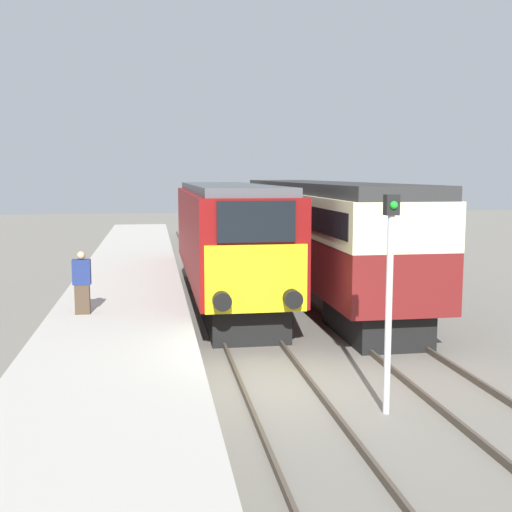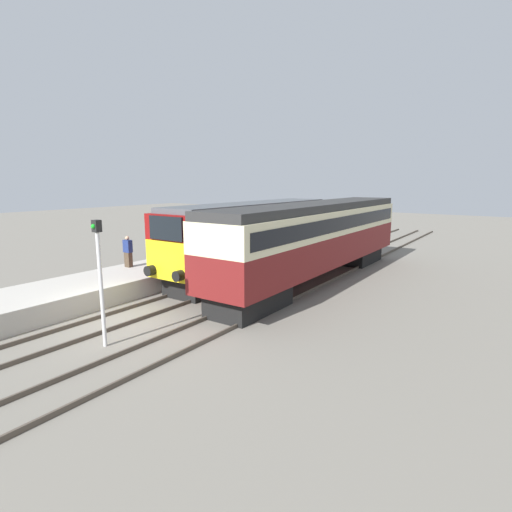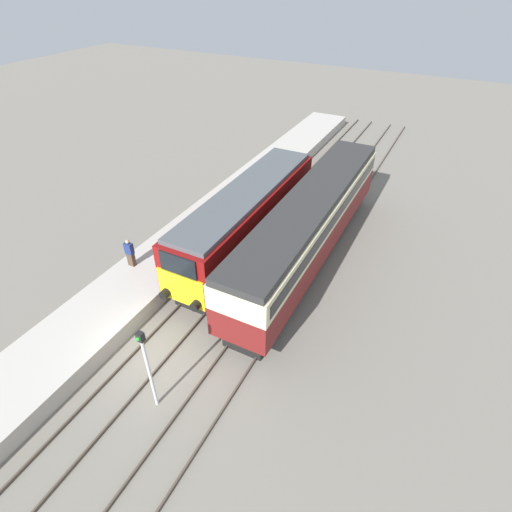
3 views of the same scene
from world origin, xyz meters
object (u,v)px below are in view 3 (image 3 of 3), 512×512
object	(u,v)px
signal_post	(147,365)
locomotive	(247,218)
passenger_carriage	(310,222)
person_on_platform	(130,253)

from	to	relation	value
signal_post	locomotive	bearing A→B (deg)	99.19
passenger_carriage	locomotive	bearing A→B (deg)	-165.32
signal_post	passenger_carriage	bearing A→B (deg)	81.52
locomotive	signal_post	world-z (taller)	locomotive
locomotive	person_on_platform	size ratio (longest dim) A/B	8.16
passenger_carriage	person_on_platform	bearing A→B (deg)	-142.42
person_on_platform	signal_post	xyz separation A→B (m)	(5.89, -5.55, 0.73)
passenger_carriage	signal_post	world-z (taller)	passenger_carriage
locomotive	person_on_platform	world-z (taller)	locomotive
locomotive	signal_post	bearing A→B (deg)	-80.81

